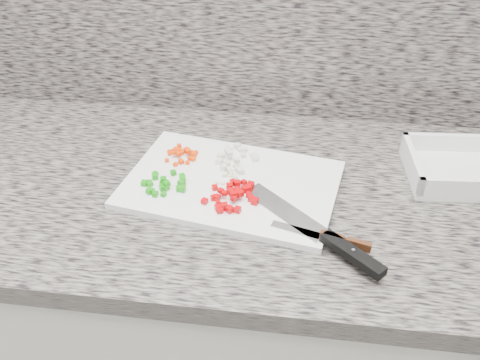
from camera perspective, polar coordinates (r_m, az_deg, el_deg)
The scene contains 11 objects.
cabinet at distance 1.40m, azimuth -1.60°, elevation -15.90°, with size 3.92×0.62×0.86m, color silver.
countertop at distance 1.08m, azimuth -2.00°, elevation -1.17°, with size 3.96×0.64×0.04m, color slate.
cutting_board at distance 1.06m, azimuth -0.93°, elevation -0.45°, with size 0.41×0.27×0.01m, color white.
carrot_pile at distance 1.13m, azimuth -6.18°, elevation 2.83°, with size 0.07×0.08×0.02m.
onion_pile at distance 1.11m, azimuth -0.76°, elevation 2.37°, with size 0.09×0.11×0.02m.
green_pepper_pile at distance 1.05m, azimuth -8.09°, elevation -0.41°, with size 0.09×0.09×0.02m.
red_pepper_pile at distance 1.01m, azimuth -0.76°, elevation -1.64°, with size 0.11×0.11×0.02m.
garlic_pile at distance 1.06m, azimuth -1.31°, elevation 0.22°, with size 0.04×0.05×0.01m.
chef_knife at distance 0.93m, azimuth 9.34°, elevation -6.16°, with size 0.26×0.23×0.02m.
paring_knife at distance 0.93m, azimuth 9.83°, elevation -6.13°, with size 0.17×0.06×0.02m.
tray at distance 1.17m, azimuth 23.15°, elevation 1.00°, with size 0.25×0.19×0.05m.
Camera 1 is at (0.15, 0.59, 1.54)m, focal length 40.00 mm.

